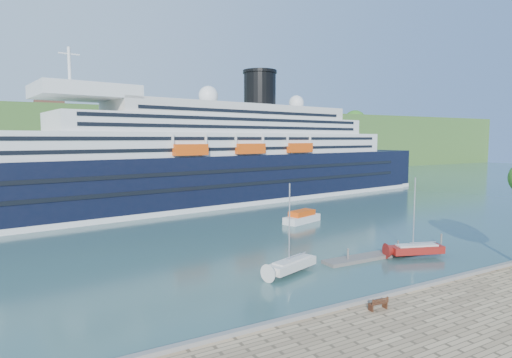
{
  "coord_description": "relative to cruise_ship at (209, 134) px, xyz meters",
  "views": [
    {
      "loc": [
        -31.29,
        -23.29,
        13.33
      ],
      "look_at": [
        -0.91,
        30.0,
        7.49
      ],
      "focal_mm": 30.0,
      "sensor_mm": 36.0,
      "label": 1
    }
  ],
  "objects": [
    {
      "name": "ground",
      "position": [
        -3.94,
        -58.1,
        -14.21
      ],
      "size": [
        400.0,
        400.0,
        0.0
      ],
      "primitive_type": "plane",
      "color": "#2E5350",
      "rests_on": "ground"
    },
    {
      "name": "far_hillside",
      "position": [
        -3.94,
        86.9,
        -2.21
      ],
      "size": [
        400.0,
        50.0,
        24.0
      ],
      "primitive_type": "cube",
      "color": "#315F26",
      "rests_on": "ground"
    },
    {
      "name": "quay_coping",
      "position": [
        -3.94,
        -58.3,
        -13.06
      ],
      "size": [
        220.0,
        0.5,
        0.3
      ],
      "primitive_type": "cube",
      "color": "slate",
      "rests_on": "promenade"
    },
    {
      "name": "cruise_ship",
      "position": [
        0.0,
        0.0,
        0.0
      ],
      "size": [
        127.86,
        35.71,
        28.41
      ],
      "primitive_type": null,
      "rotation": [
        0.0,
        0.0,
        0.14
      ],
      "color": "black",
      "rests_on": "ground"
    },
    {
      "name": "park_bench",
      "position": [
        -12.81,
        -59.84,
        -12.71
      ],
      "size": [
        1.6,
        0.76,
        1.0
      ],
      "primitive_type": null,
      "rotation": [
        0.0,
        0.0,
        -0.08
      ],
      "color": "#4E2A16",
      "rests_on": "promenade"
    },
    {
      "name": "floating_pontoon",
      "position": [
        1.34,
        -47.26,
        -14.02
      ],
      "size": [
        16.89,
        2.39,
        0.37
      ],
      "primitive_type": null,
      "rotation": [
        0.0,
        0.0,
        -0.02
      ],
      "color": "#66625B",
      "rests_on": "ground"
    },
    {
      "name": "sailboat_white_near",
      "position": [
        -11.72,
        -47.32,
        -9.91
      ],
      "size": [
        6.89,
        3.9,
        8.59
      ],
      "primitive_type": null,
      "rotation": [
        0.0,
        0.0,
        0.33
      ],
      "color": "silver",
      "rests_on": "ground"
    },
    {
      "name": "sailboat_red",
      "position": [
        3.8,
        -49.45,
        -9.91
      ],
      "size": [
        6.88,
        3.96,
        8.59
      ],
      "primitive_type": null,
      "rotation": [
        0.0,
        0.0,
        -0.34
      ],
      "color": "maroon",
      "rests_on": "ground"
    },
    {
      "name": "tender_launch",
      "position": [
        4.29,
        -26.82,
        -13.24
      ],
      "size": [
        7.42,
        4.48,
        1.94
      ],
      "primitive_type": null,
      "rotation": [
        0.0,
        0.0,
        0.32
      ],
      "color": "#E74C0D",
      "rests_on": "ground"
    }
  ]
}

